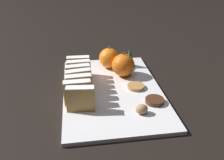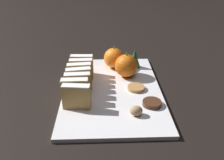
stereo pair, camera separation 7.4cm
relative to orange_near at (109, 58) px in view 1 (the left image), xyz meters
name	(u,v)px [view 1 (the left image)]	position (x,y,z in m)	size (l,w,h in m)	color
ground_plane	(112,92)	(-0.01, -0.16, -0.05)	(6.00, 6.00, 0.00)	black
serving_platter	(112,90)	(-0.01, -0.16, -0.04)	(0.30, 0.46, 0.01)	white
stollen_slice_front	(81,99)	(-0.11, -0.26, 0.00)	(0.08, 0.03, 0.07)	tan
stollen_slice_second	(78,92)	(-0.12, -0.22, 0.00)	(0.08, 0.02, 0.07)	tan
stollen_slice_third	(79,86)	(-0.11, -0.19, 0.00)	(0.08, 0.03, 0.07)	tan
stollen_slice_fourth	(79,81)	(-0.11, -0.16, 0.00)	(0.08, 0.03, 0.07)	tan
stollen_slice_fifth	(78,76)	(-0.11, -0.12, 0.00)	(0.08, 0.03, 0.07)	tan
stollen_slice_sixth	(79,71)	(-0.11, -0.09, 0.00)	(0.08, 0.03, 0.07)	tan
stollen_slice_back	(79,67)	(-0.11, -0.05, 0.00)	(0.08, 0.03, 0.07)	tan
orange_near	(109,58)	(0.00, 0.00, 0.00)	(0.07, 0.07, 0.08)	orange
orange_far	(123,65)	(0.04, -0.07, 0.00)	(0.08, 0.08, 0.08)	orange
walnut	(142,109)	(0.05, -0.30, -0.02)	(0.03, 0.03, 0.03)	tan
chocolate_cookie	(155,101)	(0.10, -0.25, -0.03)	(0.05, 0.05, 0.01)	#472819
gingerbread_cookie	(136,87)	(0.06, -0.16, -0.03)	(0.05, 0.05, 0.01)	#B27F47
evergreen_sprig	(129,58)	(0.07, 0.00, 0.00)	(0.04, 0.04, 0.07)	#23662D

